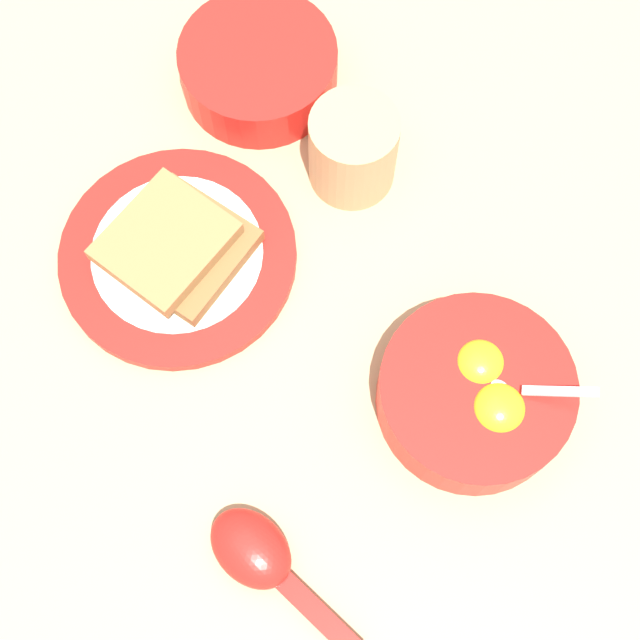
# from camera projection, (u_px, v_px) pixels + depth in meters

# --- Properties ---
(ground_plane) EXTENTS (3.00, 3.00, 0.00)m
(ground_plane) POSITION_uv_depth(u_px,v_px,m) (219.00, 371.00, 0.72)
(ground_plane) COLOR tan
(egg_bowl) EXTENTS (0.15, 0.15, 0.08)m
(egg_bowl) POSITION_uv_depth(u_px,v_px,m) (475.00, 393.00, 0.68)
(egg_bowl) COLOR red
(egg_bowl) RESTS_ON ground_plane
(toast_plate) EXTENTS (0.20, 0.20, 0.01)m
(toast_plate) POSITION_uv_depth(u_px,v_px,m) (178.00, 256.00, 0.75)
(toast_plate) COLOR red
(toast_plate) RESTS_ON ground_plane
(toast_sandwich) EXTENTS (0.11, 0.12, 0.03)m
(toast_sandwich) POSITION_uv_depth(u_px,v_px,m) (175.00, 245.00, 0.73)
(toast_sandwich) COLOR brown
(toast_sandwich) RESTS_ON toast_plate
(soup_spoon) EXTENTS (0.14, 0.05, 0.03)m
(soup_spoon) POSITION_uv_depth(u_px,v_px,m) (260.00, 558.00, 0.65)
(soup_spoon) COLOR red
(soup_spoon) RESTS_ON ground_plane
(congee_bowl) EXTENTS (0.14, 0.14, 0.05)m
(congee_bowl) POSITION_uv_depth(u_px,v_px,m) (259.00, 66.00, 0.79)
(congee_bowl) COLOR red
(congee_bowl) RESTS_ON ground_plane
(drinking_cup) EXTENTS (0.07, 0.07, 0.08)m
(drinking_cup) POSITION_uv_depth(u_px,v_px,m) (353.00, 148.00, 0.74)
(drinking_cup) COLOR tan
(drinking_cup) RESTS_ON ground_plane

